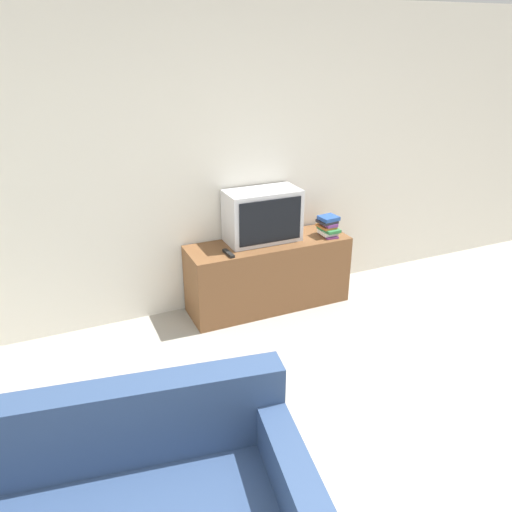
{
  "coord_description": "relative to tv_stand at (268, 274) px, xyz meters",
  "views": [
    {
      "loc": [
        -1.16,
        -0.96,
        2.29
      ],
      "look_at": [
        0.22,
        2.17,
        0.8
      ],
      "focal_mm": 35.0,
      "sensor_mm": 36.0,
      "label": 1
    }
  ],
  "objects": [
    {
      "name": "tv_stand",
      "position": [
        0.0,
        0.0,
        0.0
      ],
      "size": [
        1.47,
        0.46,
        0.63
      ],
      "color": "brown",
      "rests_on": "ground_plane"
    },
    {
      "name": "television",
      "position": [
        -0.03,
        0.06,
        0.55
      ],
      "size": [
        0.65,
        0.34,
        0.46
      ],
      "color": "silver",
      "rests_on": "tv_stand"
    },
    {
      "name": "book_stack",
      "position": [
        0.57,
        -0.07,
        0.41
      ],
      "size": [
        0.19,
        0.23,
        0.18
      ],
      "color": "#7A3884",
      "rests_on": "tv_stand"
    },
    {
      "name": "remote_on_stand",
      "position": [
        -0.43,
        -0.12,
        0.33
      ],
      "size": [
        0.05,
        0.17,
        0.02
      ],
      "rotation": [
        0.0,
        0.0,
        0.07
      ],
      "color": "black",
      "rests_on": "tv_stand"
    },
    {
      "name": "wall_back",
      "position": [
        -0.6,
        0.28,
        0.98
      ],
      "size": [
        9.0,
        0.06,
        2.6
      ],
      "color": "silver",
      "rests_on": "ground_plane"
    }
  ]
}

